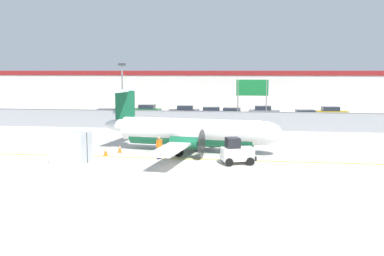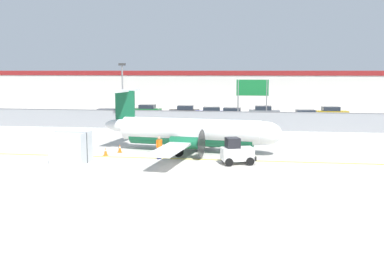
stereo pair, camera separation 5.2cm
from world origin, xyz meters
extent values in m
plane|color=#BCB7AD|center=(0.00, 0.00, 0.00)|extent=(140.00, 140.00, 0.00)
cube|color=yellow|center=(0.00, 2.00, 0.00)|extent=(84.00, 0.20, 0.01)
cube|color=gray|center=(0.00, 18.00, 1.00)|extent=(98.00, 0.04, 2.00)
cylinder|color=slate|center=(0.00, 18.00, 2.05)|extent=(98.00, 0.10, 0.10)
cube|color=#38383A|center=(0.00, 29.50, 0.06)|extent=(98.00, 17.00, 0.12)
cube|color=beige|center=(0.00, 48.00, 3.25)|extent=(91.00, 8.00, 6.50)
cube|color=maroon|center=(0.00, 44.00, 6.10)|extent=(91.00, 0.20, 0.80)
cylinder|color=white|center=(-1.05, 4.89, 1.75)|extent=(11.44, 3.41, 1.90)
ellipsoid|color=white|center=(4.83, 4.09, 1.75)|extent=(2.83, 2.14, 1.80)
ellipsoid|color=white|center=(-6.93, 5.69, 1.95)|extent=(3.30, 1.47, 1.05)
cylinder|color=#145938|center=(-1.05, 4.89, 1.23)|extent=(10.24, 2.84, 1.48)
cube|color=white|center=(-0.95, 4.88, 1.18)|extent=(3.75, 16.07, 0.18)
cylinder|color=#145938|center=(-0.40, 7.43, 1.18)|extent=(2.30, 1.19, 0.90)
cone|color=black|center=(0.74, 7.27, 1.18)|extent=(0.51, 0.50, 0.44)
cylinder|color=#262626|center=(0.89, 7.25, 1.18)|extent=(0.32, 2.09, 2.10)
cylinder|color=#145938|center=(-1.10, 2.28, 1.18)|extent=(2.30, 1.19, 0.90)
cone|color=black|center=(0.03, 2.12, 1.18)|extent=(0.51, 0.50, 0.44)
cylinder|color=#262626|center=(0.18, 2.10, 1.18)|extent=(0.32, 2.09, 2.10)
cube|color=#145938|center=(-6.65, 5.65, 3.30)|extent=(1.71, 0.41, 3.10)
cube|color=white|center=(-6.79, 5.67, 4.85)|extent=(1.74, 4.90, 0.14)
cylinder|color=#59595B|center=(2.89, 4.35, 0.79)|extent=(0.16, 0.16, 0.97)
cylinder|color=black|center=(2.89, 4.35, 0.30)|extent=(0.62, 0.30, 0.60)
cylinder|color=#59595B|center=(-1.05, 7.12, 0.83)|extent=(0.16, 0.16, 0.90)
cylinder|color=black|center=(-1.05, 7.12, 0.38)|extent=(0.78, 0.32, 0.76)
cylinder|color=#59595B|center=(-1.65, 2.74, 0.83)|extent=(0.16, 0.16, 0.90)
cylinder|color=black|center=(-1.65, 2.74, 0.38)|extent=(0.78, 0.32, 0.76)
cube|color=silver|center=(2.84, 0.76, 0.73)|extent=(2.43, 1.73, 0.90)
cube|color=black|center=(2.51, 0.65, 1.53)|extent=(1.17, 1.23, 0.70)
cube|color=black|center=(3.93, 1.12, 0.43)|extent=(0.49, 1.10, 0.30)
cylinder|color=black|center=(3.37, 1.56, 0.28)|extent=(0.59, 0.35, 0.56)
cylinder|color=black|center=(3.74, 0.42, 0.28)|extent=(0.59, 0.35, 0.56)
cylinder|color=black|center=(1.94, 1.10, 0.28)|extent=(0.59, 0.35, 0.56)
cylinder|color=black|center=(2.32, -0.04, 0.28)|extent=(0.59, 0.35, 0.56)
cylinder|color=#191E4C|center=(-2.86, 1.80, 0.42)|extent=(0.23, 0.23, 0.85)
cylinder|color=#191E4C|center=(-3.00, 1.65, 0.42)|extent=(0.23, 0.23, 0.85)
cylinder|color=orange|center=(-2.93, 1.72, 1.15)|extent=(0.48, 0.48, 0.60)
cylinder|color=orange|center=(-2.79, 1.89, 1.18)|extent=(0.14, 0.14, 0.55)
cylinder|color=orange|center=(-3.08, 1.56, 1.18)|extent=(0.14, 0.14, 0.55)
sphere|color=tan|center=(-2.93, 1.72, 1.59)|extent=(0.22, 0.22, 0.22)
cube|color=silver|center=(-8.86, -0.37, 1.10)|extent=(2.47, 2.09, 2.20)
cube|color=#333338|center=(-8.86, -0.37, 1.10)|extent=(2.44, 0.17, 2.20)
cube|color=orange|center=(-6.61, 3.81, 0.02)|extent=(0.36, 0.36, 0.04)
cone|color=orange|center=(-6.61, 3.81, 0.34)|extent=(0.28, 0.28, 0.60)
cylinder|color=white|center=(-6.61, 3.81, 0.42)|extent=(0.17, 0.17, 0.08)
cube|color=orange|center=(-7.30, 2.43, 0.02)|extent=(0.36, 0.36, 0.04)
cone|color=orange|center=(-7.30, 2.43, 0.34)|extent=(0.28, 0.28, 0.60)
cylinder|color=white|center=(-7.30, 2.43, 0.42)|extent=(0.17, 0.17, 0.08)
cube|color=orange|center=(-3.96, 6.79, 0.02)|extent=(0.36, 0.36, 0.04)
cone|color=orange|center=(-3.96, 6.79, 0.34)|extent=(0.28, 0.28, 0.60)
cylinder|color=white|center=(-3.96, 6.79, 0.42)|extent=(0.17, 0.17, 0.08)
cube|color=orange|center=(2.62, 2.06, 0.02)|extent=(0.36, 0.36, 0.04)
cone|color=orange|center=(2.62, 2.06, 0.34)|extent=(0.28, 0.28, 0.60)
cylinder|color=white|center=(2.62, 2.06, 0.42)|extent=(0.17, 0.17, 0.08)
cube|color=silver|center=(-14.30, 23.78, 0.74)|extent=(4.25, 1.84, 0.80)
cube|color=#262D38|center=(-14.45, 23.78, 1.42)|extent=(2.25, 1.63, 0.56)
cylinder|color=black|center=(-12.93, 24.73, 0.42)|extent=(0.61, 0.22, 0.60)
cylinder|color=black|center=(-12.87, 22.93, 0.42)|extent=(0.61, 0.22, 0.60)
cylinder|color=black|center=(-15.73, 24.64, 0.42)|extent=(0.61, 0.22, 0.60)
cylinder|color=black|center=(-15.67, 22.84, 0.42)|extent=(0.61, 0.22, 0.60)
cube|color=#19662D|center=(-11.04, 30.79, 0.74)|extent=(4.26, 1.86, 0.80)
cube|color=#262D38|center=(-10.89, 30.78, 1.42)|extent=(2.26, 1.64, 0.56)
cylinder|color=black|center=(-12.47, 29.94, 0.42)|extent=(0.61, 0.22, 0.60)
cylinder|color=black|center=(-12.40, 31.74, 0.42)|extent=(0.61, 0.22, 0.60)
cylinder|color=black|center=(-9.68, 29.83, 0.42)|extent=(0.61, 0.22, 0.60)
cylinder|color=black|center=(-9.60, 31.63, 0.42)|extent=(0.61, 0.22, 0.60)
cube|color=black|center=(-5.37, 29.90, 0.74)|extent=(4.30, 1.96, 0.80)
cube|color=#262D38|center=(-5.22, 29.91, 1.42)|extent=(2.29, 1.70, 0.56)
cylinder|color=black|center=(-6.71, 28.91, 0.42)|extent=(0.61, 0.24, 0.60)
cylinder|color=black|center=(-6.82, 30.71, 0.42)|extent=(0.61, 0.24, 0.60)
cylinder|color=black|center=(-3.92, 29.09, 0.42)|extent=(0.61, 0.24, 0.60)
cylinder|color=black|center=(-4.03, 30.89, 0.42)|extent=(0.61, 0.24, 0.60)
cube|color=navy|center=(-1.55, 27.94, 0.74)|extent=(4.28, 1.90, 0.80)
cube|color=#262D38|center=(-1.40, 27.95, 1.42)|extent=(2.27, 1.67, 0.56)
cylinder|color=black|center=(-2.90, 26.97, 0.42)|extent=(0.61, 0.23, 0.60)
cylinder|color=black|center=(-2.99, 28.77, 0.42)|extent=(0.61, 0.23, 0.60)
cylinder|color=black|center=(-0.10, 27.11, 0.42)|extent=(0.61, 0.23, 0.60)
cylinder|color=black|center=(-0.19, 28.91, 0.42)|extent=(0.61, 0.23, 0.60)
cube|color=#19662D|center=(1.52, 27.14, 0.74)|extent=(4.32, 2.01, 0.80)
cube|color=#262D38|center=(1.37, 27.16, 1.42)|extent=(2.31, 1.72, 0.56)
cylinder|color=black|center=(2.98, 27.94, 0.42)|extent=(0.61, 0.24, 0.60)
cylinder|color=black|center=(2.85, 26.14, 0.42)|extent=(0.61, 0.24, 0.60)
cylinder|color=black|center=(0.19, 28.15, 0.42)|extent=(0.61, 0.24, 0.60)
cylinder|color=black|center=(0.06, 26.35, 0.42)|extent=(0.61, 0.24, 0.60)
cube|color=slate|center=(5.64, 30.78, 0.74)|extent=(4.23, 1.79, 0.80)
cube|color=#262D38|center=(5.49, 30.78, 1.42)|extent=(2.23, 1.61, 0.56)
cylinder|color=black|center=(7.06, 31.65, 0.42)|extent=(0.60, 0.21, 0.60)
cylinder|color=black|center=(7.02, 29.85, 0.42)|extent=(0.60, 0.21, 0.60)
cylinder|color=black|center=(4.26, 31.70, 0.42)|extent=(0.60, 0.21, 0.60)
cylinder|color=black|center=(4.22, 29.91, 0.42)|extent=(0.60, 0.21, 0.60)
cube|color=silver|center=(10.64, 25.46, 0.74)|extent=(4.31, 2.01, 0.80)
cube|color=#262D38|center=(10.49, 25.45, 1.42)|extent=(2.31, 1.72, 0.56)
cylinder|color=black|center=(11.97, 26.46, 0.42)|extent=(0.61, 0.24, 0.60)
cylinder|color=black|center=(12.10, 24.66, 0.42)|extent=(0.61, 0.24, 0.60)
cylinder|color=black|center=(9.18, 26.25, 0.42)|extent=(0.61, 0.24, 0.60)
cylinder|color=black|center=(9.31, 24.46, 0.42)|extent=(0.61, 0.24, 0.60)
cube|color=#B28C19|center=(14.63, 30.68, 0.74)|extent=(4.29, 1.92, 0.80)
cube|color=#262D38|center=(14.48, 30.67, 1.42)|extent=(2.28, 1.68, 0.56)
cylinder|color=black|center=(15.98, 31.66, 0.42)|extent=(0.61, 0.23, 0.60)
cylinder|color=black|center=(16.08, 29.86, 0.42)|extent=(0.61, 0.23, 0.60)
cylinder|color=black|center=(13.18, 31.50, 0.42)|extent=(0.61, 0.23, 0.60)
cylinder|color=black|center=(13.28, 29.71, 0.42)|extent=(0.61, 0.23, 0.60)
cylinder|color=slate|center=(-9.63, 14.84, 3.50)|extent=(0.16, 0.16, 7.00)
cube|color=#333333|center=(-9.63, 14.84, 7.15)|extent=(0.70, 0.30, 0.24)
cylinder|color=slate|center=(2.32, 20.05, 2.75)|extent=(0.14, 0.14, 5.50)
cylinder|color=slate|center=(5.52, 20.05, 2.75)|extent=(0.14, 0.14, 5.50)
cube|color=#14662D|center=(3.92, 20.05, 4.60)|extent=(3.60, 0.10, 1.80)
camera|label=1|loc=(3.59, -28.74, 6.49)|focal=40.00mm
camera|label=2|loc=(3.64, -28.73, 6.49)|focal=40.00mm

